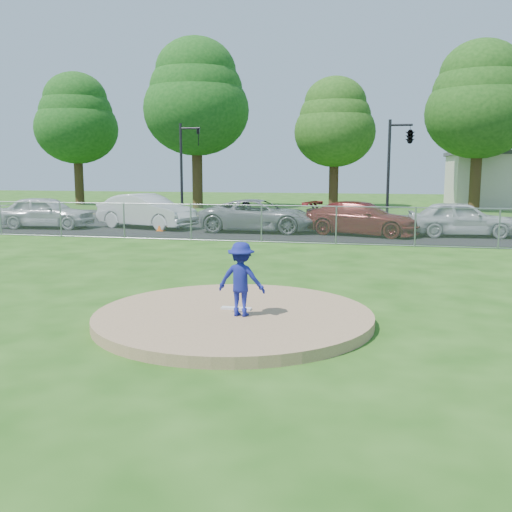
{
  "coord_description": "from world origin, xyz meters",
  "views": [
    {
      "loc": [
        2.77,
        -10.44,
        2.95
      ],
      "look_at": [
        0.0,
        2.0,
        1.0
      ],
      "focal_mm": 40.0,
      "sensor_mm": 36.0,
      "label": 1
    }
  ],
  "objects_px": {
    "traffic_signal_center": "(408,138)",
    "parked_car_gray": "(259,216)",
    "parked_car_darkred": "(362,218)",
    "traffic_signal_left": "(185,162)",
    "tree_right": "(480,99)",
    "parked_car_pearl": "(461,219)",
    "tree_center": "(335,122)",
    "parked_car_silver": "(46,212)",
    "tree_left": "(196,97)",
    "parked_car_white": "(147,211)",
    "tree_far_left": "(76,118)",
    "traffic_cone": "(161,224)",
    "pitcher": "(241,279)"
  },
  "relations": [
    {
      "from": "tree_right",
      "to": "parked_car_pearl",
      "type": "distance_m",
      "value": 17.74
    },
    {
      "from": "tree_right",
      "to": "parked_car_gray",
      "type": "xyz_separation_m",
      "value": [
        -11.92,
        -16.2,
        -6.88
      ]
    },
    {
      "from": "traffic_signal_left",
      "to": "traffic_signal_center",
      "type": "height_order",
      "value": "same"
    },
    {
      "from": "tree_left",
      "to": "parked_car_darkred",
      "type": "bearing_deg",
      "value": -50.38
    },
    {
      "from": "parked_car_white",
      "to": "parked_car_darkred",
      "type": "relative_size",
      "value": 1.0
    },
    {
      "from": "tree_right",
      "to": "traffic_signal_left",
      "type": "distance_m",
      "value": 20.83
    },
    {
      "from": "tree_far_left",
      "to": "parked_car_silver",
      "type": "height_order",
      "value": "tree_far_left"
    },
    {
      "from": "traffic_cone",
      "to": "parked_car_white",
      "type": "height_order",
      "value": "parked_car_white"
    },
    {
      "from": "traffic_signal_center",
      "to": "parked_car_silver",
      "type": "distance_m",
      "value": 19.35
    },
    {
      "from": "tree_right",
      "to": "parked_car_pearl",
      "type": "height_order",
      "value": "tree_right"
    },
    {
      "from": "tree_far_left",
      "to": "tree_center",
      "type": "height_order",
      "value": "tree_far_left"
    },
    {
      "from": "tree_center",
      "to": "traffic_cone",
      "type": "distance_m",
      "value": 20.97
    },
    {
      "from": "tree_center",
      "to": "parked_car_gray",
      "type": "distance_m",
      "value": 19.17
    },
    {
      "from": "tree_left",
      "to": "traffic_signal_center",
      "type": "bearing_deg",
      "value": -31.02
    },
    {
      "from": "parked_car_silver",
      "to": "tree_far_left",
      "type": "bearing_deg",
      "value": 19.24
    },
    {
      "from": "tree_far_left",
      "to": "parked_car_white",
      "type": "bearing_deg",
      "value": -51.78
    },
    {
      "from": "traffic_cone",
      "to": "parked_car_pearl",
      "type": "distance_m",
      "value": 13.74
    },
    {
      "from": "parked_car_silver",
      "to": "tree_center",
      "type": "bearing_deg",
      "value": -39.66
    },
    {
      "from": "parked_car_darkred",
      "to": "traffic_signal_left",
      "type": "bearing_deg",
      "value": 74.25
    },
    {
      "from": "traffic_signal_left",
      "to": "parked_car_darkred",
      "type": "distance_m",
      "value": 12.74
    },
    {
      "from": "tree_left",
      "to": "parked_car_pearl",
      "type": "height_order",
      "value": "tree_left"
    },
    {
      "from": "traffic_signal_left",
      "to": "parked_car_silver",
      "type": "distance_m",
      "value": 8.83
    },
    {
      "from": "traffic_signal_left",
      "to": "tree_left",
      "type": "bearing_deg",
      "value": 103.96
    },
    {
      "from": "tree_left",
      "to": "traffic_cone",
      "type": "height_order",
      "value": "tree_left"
    },
    {
      "from": "tree_right",
      "to": "parked_car_silver",
      "type": "xyz_separation_m",
      "value": [
        -22.72,
        -16.85,
        -6.84
      ]
    },
    {
      "from": "parked_car_pearl",
      "to": "tree_center",
      "type": "bearing_deg",
      "value": 17.11
    },
    {
      "from": "tree_center",
      "to": "parked_car_darkred",
      "type": "distance_m",
      "value": 19.6
    },
    {
      "from": "tree_center",
      "to": "parked_car_white",
      "type": "bearing_deg",
      "value": -113.65
    },
    {
      "from": "tree_far_left",
      "to": "tree_center",
      "type": "bearing_deg",
      "value": 2.73
    },
    {
      "from": "traffic_signal_center",
      "to": "parked_car_gray",
      "type": "distance_m",
      "value": 10.04
    },
    {
      "from": "tree_far_left",
      "to": "parked_car_silver",
      "type": "bearing_deg",
      "value": -65.12
    },
    {
      "from": "tree_left",
      "to": "traffic_signal_center",
      "type": "relative_size",
      "value": 2.24
    },
    {
      "from": "tree_far_left",
      "to": "tree_left",
      "type": "xyz_separation_m",
      "value": [
        11.0,
        -2.0,
        1.18
      ]
    },
    {
      "from": "parked_car_darkred",
      "to": "traffic_signal_center",
      "type": "bearing_deg",
      "value": -2.08
    },
    {
      "from": "traffic_signal_center",
      "to": "parked_car_darkred",
      "type": "relative_size",
      "value": 1.09
    },
    {
      "from": "parked_car_gray",
      "to": "tree_center",
      "type": "bearing_deg",
      "value": -6.05
    },
    {
      "from": "traffic_signal_left",
      "to": "pitcher",
      "type": "relative_size",
      "value": 3.99
    },
    {
      "from": "tree_right",
      "to": "parked_car_white",
      "type": "relative_size",
      "value": 2.26
    },
    {
      "from": "tree_left",
      "to": "parked_car_white",
      "type": "bearing_deg",
      "value": -81.48
    },
    {
      "from": "traffic_signal_left",
      "to": "traffic_signal_center",
      "type": "distance_m",
      "value": 12.79
    },
    {
      "from": "traffic_signal_center",
      "to": "parked_car_gray",
      "type": "bearing_deg",
      "value": -138.03
    },
    {
      "from": "tree_center",
      "to": "pitcher",
      "type": "relative_size",
      "value": 7.02
    },
    {
      "from": "traffic_signal_left",
      "to": "traffic_cone",
      "type": "relative_size",
      "value": 7.88
    },
    {
      "from": "tree_right",
      "to": "traffic_signal_left",
      "type": "height_order",
      "value": "tree_right"
    },
    {
      "from": "traffic_cone",
      "to": "parked_car_white",
      "type": "xyz_separation_m",
      "value": [
        -1.21,
        1.18,
        0.49
      ]
    },
    {
      "from": "traffic_signal_center",
      "to": "tree_center",
      "type": "bearing_deg",
      "value": 112.49
    },
    {
      "from": "parked_car_darkred",
      "to": "tree_left",
      "type": "bearing_deg",
      "value": 55.46
    },
    {
      "from": "traffic_cone",
      "to": "parked_car_white",
      "type": "distance_m",
      "value": 1.76
    },
    {
      "from": "tree_left",
      "to": "tree_right",
      "type": "bearing_deg",
      "value": 2.86
    },
    {
      "from": "traffic_cone",
      "to": "pitcher",
      "type": "bearing_deg",
      "value": -62.99
    }
  ]
}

